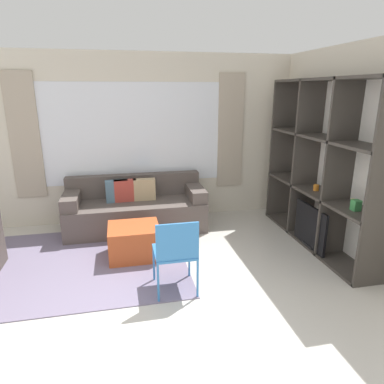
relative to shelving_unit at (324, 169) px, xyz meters
name	(u,v)px	position (x,y,z in m)	size (l,w,h in m)	color
ground_plane	(160,349)	(-2.48, -1.66, -1.10)	(16.00, 16.00, 0.00)	beige
wall_back	(134,139)	(-2.48, 1.57, 0.26)	(6.51, 0.11, 2.70)	beige
wall_right	(343,151)	(0.21, -0.06, 0.25)	(0.07, 4.40, 2.70)	beige
area_rug	(73,264)	(-3.39, 0.06, -1.09)	(2.82, 2.15, 0.01)	slate
shelving_unit	(324,169)	(0.00, 0.00, 0.00)	(0.43, 2.37, 2.28)	silver
couch_main	(136,209)	(-2.52, 1.10, -0.78)	(2.14, 0.85, 0.82)	#564C47
ottoman	(134,241)	(-2.60, 0.11, -0.88)	(0.66, 0.57, 0.43)	#B74C23
folding_chair	(176,250)	(-2.21, -0.85, -0.58)	(0.44, 0.46, 0.86)	#3375B7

